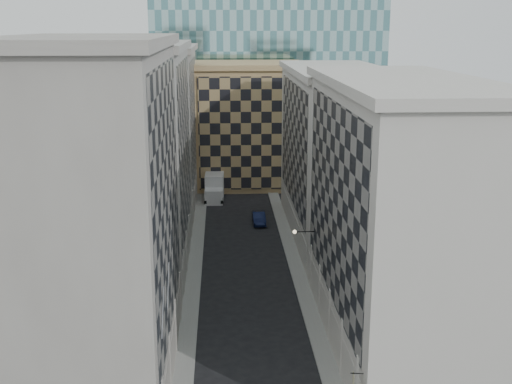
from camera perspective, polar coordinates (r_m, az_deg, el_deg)
name	(u,v)px	position (r m, az deg, el deg)	size (l,w,h in m)	color
sidewalk_west	(194,272)	(65.66, -5.52, -7.13)	(1.50, 100.00, 0.15)	gray
sidewalk_east	(297,270)	(66.03, 3.69, -6.96)	(1.50, 100.00, 0.15)	gray
bldg_left_a	(95,217)	(44.60, -14.09, -2.15)	(10.80, 22.80, 23.70)	gray
bldg_left_b	(137,158)	(65.80, -10.57, 2.98)	(10.80, 22.80, 22.70)	#9B9890
bldg_left_c	(157,129)	(87.41, -8.76, 5.59)	(10.80, 22.80, 21.70)	gray
bldg_right_a	(396,216)	(49.81, 12.36, -2.08)	(10.80, 26.80, 20.70)	beige
bldg_right_b	(335,153)	(75.52, 7.01, 3.47)	(10.80, 28.80, 19.70)	beige
tan_block	(249,124)	(100.04, -0.63, 6.09)	(16.80, 14.80, 18.80)	tan
church_tower	(233,9)	(112.97, -2.04, 15.98)	(7.20, 7.20, 51.50)	#2D2923
flagpoles_left	(166,298)	(40.56, -8.05, -9.32)	(0.10, 6.33, 2.33)	gray
bracket_lamp	(297,232)	(58.24, 3.63, -3.55)	(1.98, 0.36, 0.36)	black
box_truck	(214,189)	(92.08, -3.72, 0.29)	(2.81, 6.56, 3.56)	silver
dark_car	(259,218)	(80.81, 0.26, -2.34)	(1.56, 4.46, 1.47)	#0F1739
shop_sign	(354,379)	(40.41, 8.68, -16.09)	(0.78, 0.68, 0.76)	black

